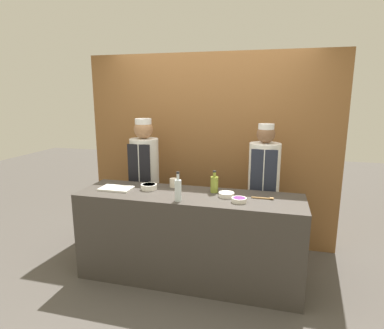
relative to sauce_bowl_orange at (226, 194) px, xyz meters
The scene contains 13 objects.
ground_plane 1.02m from the sauce_bowl_orange, behind, with size 14.00×14.00×0.00m, color #4C4742.
cabinet_wall 1.12m from the sauce_bowl_orange, 110.11° to the left, with size 3.18×0.18×2.40m.
counter 0.61m from the sauce_bowl_orange, behind, with size 2.27×0.63×0.92m.
sauce_bowl_orange is the anchor object (origin of this frame).
sauce_bowl_purple 0.19m from the sauce_bowl_orange, 43.57° to the right, with size 0.14×0.14×0.04m.
sauce_bowl_brown 0.83m from the sauce_bowl_orange, behind, with size 0.17×0.17×0.06m.
cutting_board 1.16m from the sauce_bowl_orange, behind, with size 0.33×0.21×0.02m.
bottle_clear 0.49m from the sauce_bowl_orange, 150.22° to the right, with size 0.06×0.06×0.28m.
bottle_oil 0.20m from the sauce_bowl_orange, 141.13° to the left, with size 0.08×0.08×0.23m.
cup_cream 0.64m from the sauce_bowl_orange, 162.21° to the left, with size 0.08×0.08×0.09m.
wooden_spoon 0.37m from the sauce_bowl_orange, ahead, with size 0.21×0.04×0.02m.
chef_left 1.21m from the sauce_bowl_orange, 153.66° to the left, with size 0.34×0.34×1.62m.
chef_right 0.64m from the sauce_bowl_orange, 58.27° to the left, with size 0.34×0.34×1.59m.
Camera 1 is at (0.81, -2.96, 1.89)m, focal length 30.00 mm.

